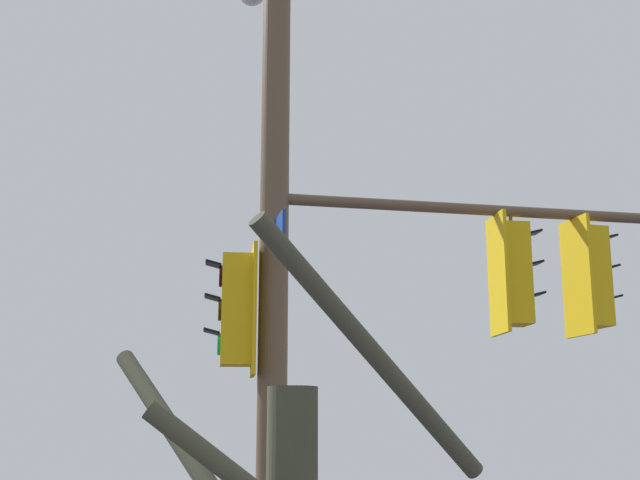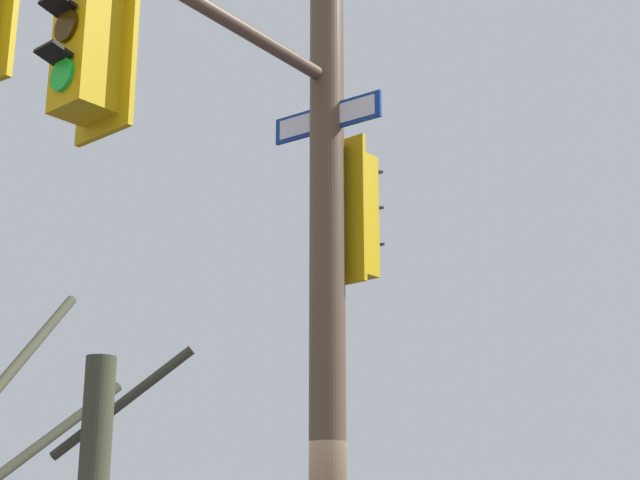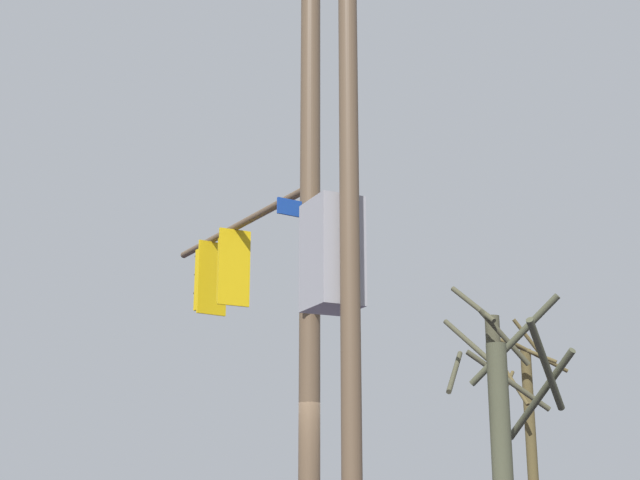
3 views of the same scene
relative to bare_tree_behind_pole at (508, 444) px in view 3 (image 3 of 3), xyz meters
name	(u,v)px [view 3 (image 3 of 3)]	position (x,y,z in m)	size (l,w,h in m)	color
main_signal_pole_assembly	(281,235)	(-3.51, 0.16, 3.04)	(3.05, 5.35, 9.70)	brown
secondary_pole_assembly	(341,224)	(-4.08, -4.56, 1.82)	(0.54, 0.79, 8.18)	brown
bare_tree_behind_pole	(508,444)	(0.00, 0.00, 0.00)	(1.31, 2.28, 4.38)	#444632
bare_tree_across_street	(495,420)	(1.83, 3.91, 0.67)	(1.87, 2.14, 5.43)	#43422F
bare_tree_corner	(529,430)	(5.09, 8.42, 0.80)	(1.92, 2.19, 5.62)	brown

